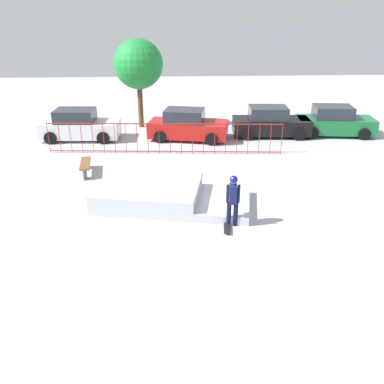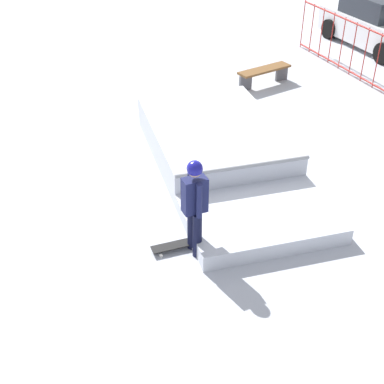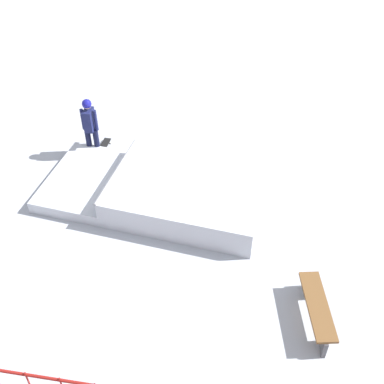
% 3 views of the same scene
% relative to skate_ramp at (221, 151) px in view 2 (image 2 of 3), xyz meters
% --- Properties ---
extents(ground_plane, '(60.00, 60.00, 0.00)m').
position_rel_skate_ramp_xyz_m(ground_plane, '(0.08, -0.05, -0.32)').
color(ground_plane, '#B2B7C1').
extents(skate_ramp, '(5.79, 3.56, 0.74)m').
position_rel_skate_ramp_xyz_m(skate_ramp, '(0.00, 0.00, 0.00)').
color(skate_ramp, silver).
rests_on(skate_ramp, ground).
extents(skater, '(0.44, 0.39, 1.73)m').
position_rel_skate_ramp_xyz_m(skater, '(2.29, -1.74, 0.69)').
color(skater, black).
rests_on(skater, ground).
extents(skateboard, '(0.33, 0.82, 0.09)m').
position_rel_skate_ramp_xyz_m(skateboard, '(2.10, -2.01, -0.24)').
color(skateboard, black).
rests_on(skateboard, ground).
extents(park_bench, '(0.60, 1.65, 0.48)m').
position_rel_skate_ramp_xyz_m(park_bench, '(-3.24, 3.14, 0.04)').
color(park_bench, brown).
rests_on(park_bench, ground).
extents(parked_car_white, '(4.17, 2.07, 1.60)m').
position_rel_skate_ramp_xyz_m(parked_car_white, '(-4.45, 8.20, 0.41)').
color(parked_car_white, white).
rests_on(parked_car_white, ground).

